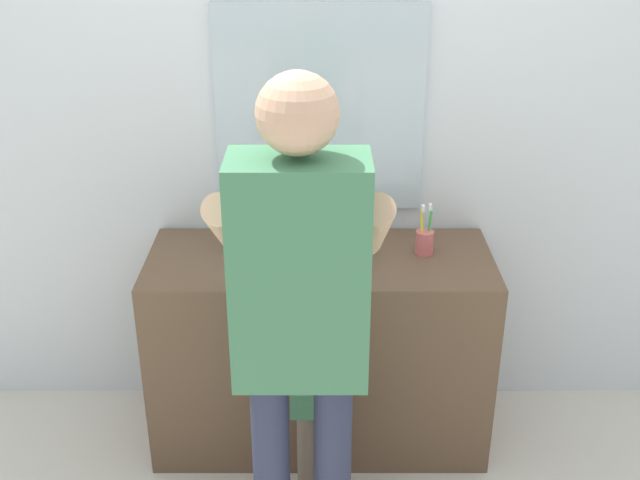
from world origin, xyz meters
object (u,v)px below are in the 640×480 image
at_px(adult_parent, 300,302).
at_px(soap_bottle, 239,235).
at_px(toothbrush_cup, 425,241).
at_px(child_toddler, 320,379).

bearing_deg(adult_parent, soap_bottle, 108.63).
bearing_deg(toothbrush_cup, soap_bottle, 178.12).
height_order(child_toddler, adult_parent, adult_parent).
bearing_deg(soap_bottle, child_toddler, -55.72).
bearing_deg(toothbrush_cup, adult_parent, -122.28).
relative_size(toothbrush_cup, soap_bottle, 1.25).
relative_size(soap_bottle, child_toddler, 0.18).
bearing_deg(child_toddler, soap_bottle, 124.28).
relative_size(child_toddler, adult_parent, 0.53).
relative_size(soap_bottle, adult_parent, 0.10).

